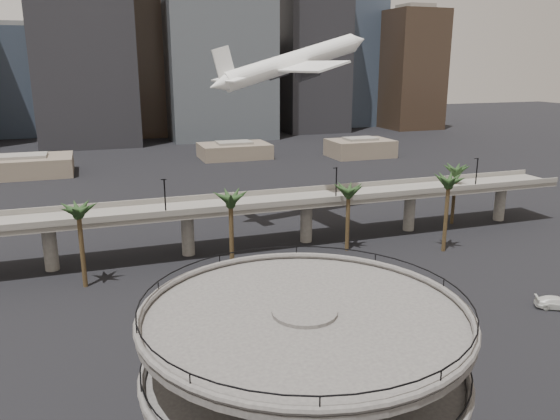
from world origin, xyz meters
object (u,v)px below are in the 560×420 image
object	(u,v)px
parking_ramp	(304,395)
car_b	(435,308)
overpass	(249,208)
car_c	(557,303)
airborne_jet	(292,63)
car_a	(365,340)

from	to	relation	value
parking_ramp	car_b	xyz separation A→B (m)	(28.70, 24.94, -9.03)
parking_ramp	overpass	world-z (taller)	parking_ramp
overpass	car_c	xyz separation A→B (m)	(32.32, -38.05, -6.53)
car_b	car_c	distance (m)	17.10
parking_ramp	overpass	size ratio (longest dim) A/B	0.17
car_c	parking_ramp	bearing A→B (deg)	144.69
airborne_jet	car_c	xyz separation A→B (m)	(19.58, -50.91, -31.45)
parking_ramp	car_c	xyz separation A→B (m)	(45.32, 20.95, -9.02)
car_a	car_b	bearing A→B (deg)	-46.66
airborne_jet	car_b	bearing A→B (deg)	-96.53
overpass	airborne_jet	distance (m)	30.81
parking_ramp	car_b	size ratio (longest dim) A/B	4.57
overpass	car_a	xyz separation A→B (m)	(3.04, -38.37, -6.64)
car_a	car_b	world-z (taller)	car_b
airborne_jet	car_a	bearing A→B (deg)	-110.86
parking_ramp	car_b	bearing A→B (deg)	40.99
overpass	airborne_jet	size ratio (longest dim) A/B	3.64
overpass	airborne_jet	bearing A→B (deg)	45.27
car_b	parking_ramp	bearing A→B (deg)	117.36
airborne_jet	car_a	world-z (taller)	airborne_jet
car_b	car_c	size ratio (longest dim) A/B	0.87
airborne_jet	car_b	size ratio (longest dim) A/B	7.35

